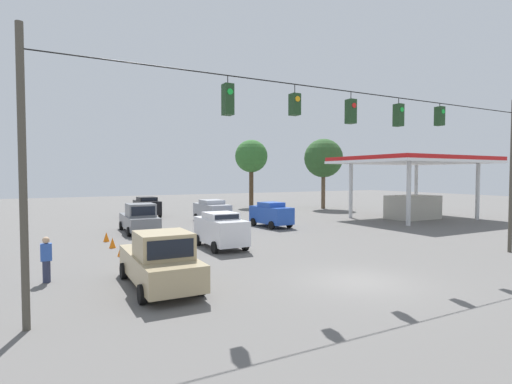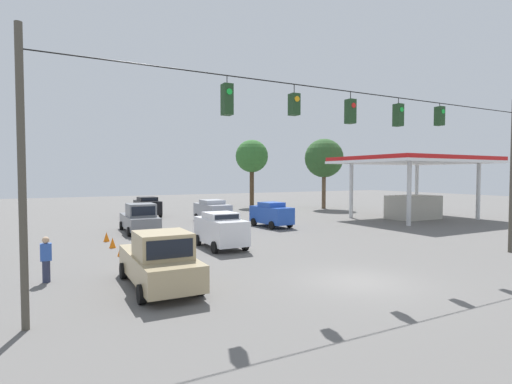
{
  "view_description": "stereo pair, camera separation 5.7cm",
  "coord_description": "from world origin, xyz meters",
  "px_view_note": "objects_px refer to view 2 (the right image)",
  "views": [
    {
      "loc": [
        10.89,
        11.55,
        4.14
      ],
      "look_at": [
        -0.32,
        -9.02,
        3.15
      ],
      "focal_mm": 28.0,
      "sensor_mm": 36.0,
      "label": 1
    },
    {
      "loc": [
        10.84,
        11.58,
        4.14
      ],
      "look_at": [
        -0.32,
        -9.02,
        3.15
      ],
      "focal_mm": 28.0,
      "sensor_mm": 36.0,
      "label": 2
    }
  ],
  "objects_px": {
    "traffic_cone_nearest": "(142,272)",
    "traffic_cone_second": "(126,259)",
    "pickup_truck_tan_parked_shoulder": "(160,261)",
    "sedan_white_withflow_mid": "(221,230)",
    "gas_station": "(414,174)",
    "tree_horizon_left": "(252,157)",
    "pickup_truck_grey_withflow_far": "(140,219)",
    "sedan_blue_oncoming_far": "(271,214)",
    "traffic_cone_third": "(121,250)",
    "traffic_cone_fourth": "(113,243)",
    "sedan_silver_oncoming_deep": "(212,210)",
    "pedestrian": "(46,259)",
    "traffic_cone_fifth": "(107,237)",
    "overhead_signal_span": "(349,145)",
    "sedan_black_withflow_deep": "(147,207)",
    "tree_horizon_right": "(324,158)"
  },
  "relations": [
    {
      "from": "traffic_cone_fourth",
      "to": "traffic_cone_fifth",
      "type": "bearing_deg",
      "value": -90.38
    },
    {
      "from": "sedan_blue_oncoming_far",
      "to": "traffic_cone_third",
      "type": "relative_size",
      "value": 6.76
    },
    {
      "from": "pickup_truck_tan_parked_shoulder",
      "to": "traffic_cone_third",
      "type": "bearing_deg",
      "value": -87.98
    },
    {
      "from": "overhead_signal_span",
      "to": "traffic_cone_second",
      "type": "relative_size",
      "value": 38.34
    },
    {
      "from": "traffic_cone_third",
      "to": "traffic_cone_second",
      "type": "bearing_deg",
      "value": 85.07
    },
    {
      "from": "sedan_blue_oncoming_far",
      "to": "traffic_cone_nearest",
      "type": "distance_m",
      "value": 17.06
    },
    {
      "from": "pedestrian",
      "to": "tree_horizon_right",
      "type": "xyz_separation_m",
      "value": [
        -30.6,
        -21.93,
        5.28
      ]
    },
    {
      "from": "sedan_white_withflow_mid",
      "to": "traffic_cone_second",
      "type": "relative_size",
      "value": 6.93
    },
    {
      "from": "sedan_white_withflow_mid",
      "to": "traffic_cone_fourth",
      "type": "relative_size",
      "value": 6.93
    },
    {
      "from": "pickup_truck_tan_parked_shoulder",
      "to": "sedan_silver_oncoming_deep",
      "type": "height_order",
      "value": "pickup_truck_tan_parked_shoulder"
    },
    {
      "from": "sedan_silver_oncoming_deep",
      "to": "tree_horizon_left",
      "type": "height_order",
      "value": "tree_horizon_left"
    },
    {
      "from": "sedan_blue_oncoming_far",
      "to": "traffic_cone_third",
      "type": "distance_m",
      "value": 14.09
    },
    {
      "from": "tree_horizon_right",
      "to": "tree_horizon_left",
      "type": "bearing_deg",
      "value": -45.92
    },
    {
      "from": "traffic_cone_nearest",
      "to": "traffic_cone_third",
      "type": "xyz_separation_m",
      "value": [
        -0.09,
        -5.13,
        0.0
      ]
    },
    {
      "from": "traffic_cone_third",
      "to": "traffic_cone_fourth",
      "type": "distance_m",
      "value": 2.6
    },
    {
      "from": "gas_station",
      "to": "sedan_silver_oncoming_deep",
      "type": "bearing_deg",
      "value": -21.41
    },
    {
      "from": "traffic_cone_third",
      "to": "pickup_truck_tan_parked_shoulder",
      "type": "bearing_deg",
      "value": 92.02
    },
    {
      "from": "sedan_black_withflow_deep",
      "to": "tree_horizon_left",
      "type": "height_order",
      "value": "tree_horizon_left"
    },
    {
      "from": "traffic_cone_fourth",
      "to": "sedan_white_withflow_mid",
      "type": "bearing_deg",
      "value": 151.58
    },
    {
      "from": "pickup_truck_grey_withflow_far",
      "to": "sedan_blue_oncoming_far",
      "type": "xyz_separation_m",
      "value": [
        -9.92,
        1.89,
        0.05
      ]
    },
    {
      "from": "pickup_truck_tan_parked_shoulder",
      "to": "traffic_cone_nearest",
      "type": "bearing_deg",
      "value": -77.59
    },
    {
      "from": "pickup_truck_tan_parked_shoulder",
      "to": "sedan_white_withflow_mid",
      "type": "bearing_deg",
      "value": -129.35
    },
    {
      "from": "traffic_cone_second",
      "to": "tree_horizon_right",
      "type": "relative_size",
      "value": 0.07
    },
    {
      "from": "pickup_truck_grey_withflow_far",
      "to": "gas_station",
      "type": "bearing_deg",
      "value": 172.6
    },
    {
      "from": "sedan_blue_oncoming_far",
      "to": "tree_horizon_left",
      "type": "distance_m",
      "value": 20.99
    },
    {
      "from": "sedan_blue_oncoming_far",
      "to": "traffic_cone_third",
      "type": "bearing_deg",
      "value": 26.27
    },
    {
      "from": "traffic_cone_fifth",
      "to": "pedestrian",
      "type": "height_order",
      "value": "pedestrian"
    },
    {
      "from": "sedan_blue_oncoming_far",
      "to": "pedestrian",
      "type": "xyz_separation_m",
      "value": [
        16.05,
        10.04,
        -0.13
      ]
    },
    {
      "from": "sedan_white_withflow_mid",
      "to": "traffic_cone_fifth",
      "type": "height_order",
      "value": "sedan_white_withflow_mid"
    },
    {
      "from": "sedan_white_withflow_mid",
      "to": "traffic_cone_nearest",
      "type": "height_order",
      "value": "sedan_white_withflow_mid"
    },
    {
      "from": "pickup_truck_tan_parked_shoulder",
      "to": "traffic_cone_nearest",
      "type": "xyz_separation_m",
      "value": [
        0.33,
        -1.48,
        -0.68
      ]
    },
    {
      "from": "sedan_black_withflow_deep",
      "to": "sedan_silver_oncoming_deep",
      "type": "relative_size",
      "value": 0.93
    },
    {
      "from": "traffic_cone_fifth",
      "to": "gas_station",
      "type": "xyz_separation_m",
      "value": [
        -27.42,
        0.15,
        3.95
      ]
    },
    {
      "from": "traffic_cone_nearest",
      "to": "gas_station",
      "type": "height_order",
      "value": "gas_station"
    },
    {
      "from": "sedan_silver_oncoming_deep",
      "to": "sedan_black_withflow_deep",
      "type": "bearing_deg",
      "value": -59.34
    },
    {
      "from": "traffic_cone_fourth",
      "to": "gas_station",
      "type": "relative_size",
      "value": 0.04
    },
    {
      "from": "gas_station",
      "to": "tree_horizon_left",
      "type": "bearing_deg",
      "value": -71.29
    },
    {
      "from": "traffic_cone_nearest",
      "to": "sedan_silver_oncoming_deep",
      "type": "bearing_deg",
      "value": -120.33
    },
    {
      "from": "overhead_signal_span",
      "to": "gas_station",
      "type": "bearing_deg",
      "value": -145.64
    },
    {
      "from": "pickup_truck_tan_parked_shoulder",
      "to": "traffic_cone_fourth",
      "type": "height_order",
      "value": "pickup_truck_tan_parked_shoulder"
    },
    {
      "from": "traffic_cone_fifth",
      "to": "pedestrian",
      "type": "xyz_separation_m",
      "value": [
        3.42,
        8.87,
        0.6
      ]
    },
    {
      "from": "traffic_cone_third",
      "to": "gas_station",
      "type": "distance_m",
      "value": 28.13
    },
    {
      "from": "pickup_truck_grey_withflow_far",
      "to": "traffic_cone_nearest",
      "type": "height_order",
      "value": "pickup_truck_grey_withflow_far"
    },
    {
      "from": "traffic_cone_nearest",
      "to": "traffic_cone_second",
      "type": "relative_size",
      "value": 1.0
    },
    {
      "from": "sedan_white_withflow_mid",
      "to": "sedan_black_withflow_deep",
      "type": "bearing_deg",
      "value": -91.02
    },
    {
      "from": "gas_station",
      "to": "traffic_cone_third",
      "type": "bearing_deg",
      "value": 10.14
    },
    {
      "from": "traffic_cone_third",
      "to": "pedestrian",
      "type": "bearing_deg",
      "value": 48.05
    },
    {
      "from": "pickup_truck_grey_withflow_far",
      "to": "traffic_cone_fourth",
      "type": "height_order",
      "value": "pickup_truck_grey_withflow_far"
    },
    {
      "from": "traffic_cone_fourth",
      "to": "pedestrian",
      "type": "relative_size",
      "value": 0.33
    },
    {
      "from": "sedan_white_withflow_mid",
      "to": "sedan_silver_oncoming_deep",
      "type": "relative_size",
      "value": 0.91
    }
  ]
}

